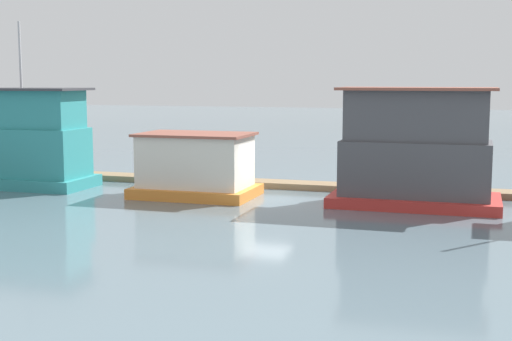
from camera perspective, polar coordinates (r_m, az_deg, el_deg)
ground_plane at (r=32.65m, az=0.52°, el=-2.22°), size 200.00×200.00×0.00m
dock_walkway at (r=35.86m, az=2.10°, el=-1.12°), size 42.40×1.46×0.30m
houseboat_teal at (r=37.35m, az=-17.25°, el=2.21°), size 5.55×3.34×8.24m
houseboat_orange at (r=33.04m, az=-4.85°, el=0.33°), size 5.51×3.65×2.95m
houseboat_red at (r=31.20m, az=12.65°, el=1.49°), size 7.14×3.85×5.07m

